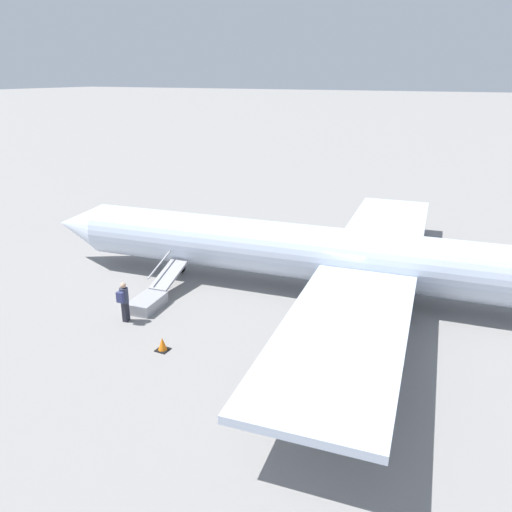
{
  "coord_description": "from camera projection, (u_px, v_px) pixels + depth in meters",
  "views": [
    {
      "loc": [
        -5.87,
        20.84,
        9.79
      ],
      "look_at": [
        3.78,
        1.23,
        1.78
      ],
      "focal_mm": 35.0,
      "sensor_mm": 36.0,
      "label": 1
    }
  ],
  "objects": [
    {
      "name": "airplane_main",
      "position": [
        364.0,
        258.0,
        22.36
      ],
      "size": [
        32.16,
        24.65,
        6.71
      ],
      "rotation": [
        0.0,
        0.0,
        0.11
      ],
      "color": "silver",
      "rests_on": "ground"
    },
    {
      "name": "boarding_stairs",
      "position": [
        152.0,
        297.0,
        22.37
      ],
      "size": [
        1.46,
        4.1,
        1.68
      ],
      "rotation": [
        0.0,
        0.0,
        -1.46
      ],
      "color": "#99999E",
      "rests_on": "ground"
    },
    {
      "name": "ground_plane",
      "position": [
        340.0,
        296.0,
        23.36
      ],
      "size": [
        600.0,
        600.0,
        0.0
      ],
      "primitive_type": "plane",
      "color": "gray"
    },
    {
      "name": "traffic_cone_near_stairs",
      "position": [
        162.0,
        345.0,
        18.69
      ],
      "size": [
        0.48,
        0.48,
        0.52
      ],
      "color": "black",
      "rests_on": "ground"
    },
    {
      "name": "passenger",
      "position": [
        124.0,
        299.0,
        20.63
      ],
      "size": [
        0.36,
        0.55,
        1.74
      ],
      "rotation": [
        0.0,
        0.0,
        -1.46
      ],
      "color": "#23232D",
      "rests_on": "ground"
    }
  ]
}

